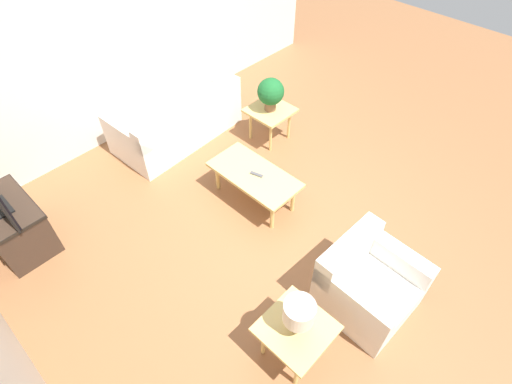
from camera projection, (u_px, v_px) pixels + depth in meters
ground_plane at (291, 221)px, 4.93m from camera, size 14.00×14.00×0.00m
wall_right at (125, 37)px, 5.40m from camera, size 0.12×7.20×2.70m
sofa at (178, 121)px, 5.85m from camera, size 1.00×1.88×0.75m
armchair at (366, 284)px, 3.97m from camera, size 0.86×0.87×0.77m
coffee_table at (254, 176)px, 4.90m from camera, size 1.15×0.57×0.45m
side_table_plant at (270, 113)px, 5.73m from camera, size 0.59×0.59×0.51m
side_table_lamp at (296, 331)px, 3.50m from camera, size 0.59×0.59×0.51m
tv_stand_chest at (13, 224)px, 4.48m from camera, size 0.91×0.56×0.62m
potted_plant at (271, 92)px, 5.48m from camera, size 0.37×0.37×0.48m
table_lamp at (299, 314)px, 3.26m from camera, size 0.27×0.27×0.39m
remote_control at (257, 174)px, 4.84m from camera, size 0.16×0.08×0.02m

